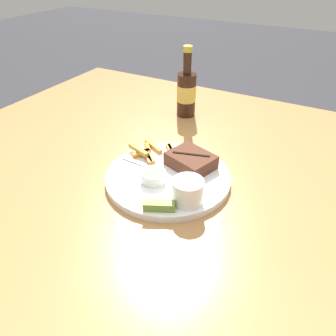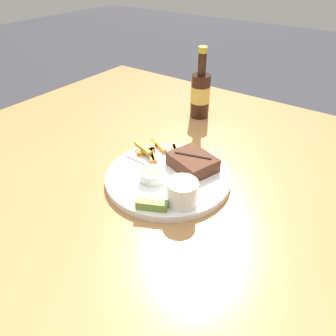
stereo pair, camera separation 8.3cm
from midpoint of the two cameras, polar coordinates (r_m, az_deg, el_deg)
The scene contains 10 objects.
ground_plane at distance 1.41m, azimuth -1.88°, elevation -26.82°, with size 12.00×12.00×0.00m, color #333338.
dining_table at distance 0.89m, azimuth -2.68°, elevation -5.36°, with size 1.52×1.32×0.73m.
dinner_plate at distance 0.84m, azimuth -2.81°, elevation -1.72°, with size 0.32×0.32×0.02m.
steak_portion at distance 0.86m, azimuth 1.26°, elevation 1.23°, with size 0.14×0.12×0.04m.
fries_pile at distance 0.91m, azimuth -5.33°, elevation 2.76°, with size 0.16×0.11×0.02m.
coleslaw_cup at distance 0.73m, azimuth 0.26°, elevation -3.97°, with size 0.07×0.07×0.06m.
dipping_sauce_cup at distance 0.81m, azimuth -5.51°, elevation -1.49°, with size 0.06×0.06×0.03m.
pickle_spear at distance 0.73m, azimuth -4.86°, elevation -6.71°, with size 0.07×0.05×0.02m.
fork_utensil at distance 0.88m, azimuth -7.40°, elevation 0.60°, with size 0.13×0.02×0.00m.
beer_bottle at distance 1.16m, azimuth 1.13°, elevation 13.06°, with size 0.07×0.07×0.24m.
Camera 1 is at (0.33, -0.60, 1.24)m, focal length 35.00 mm.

